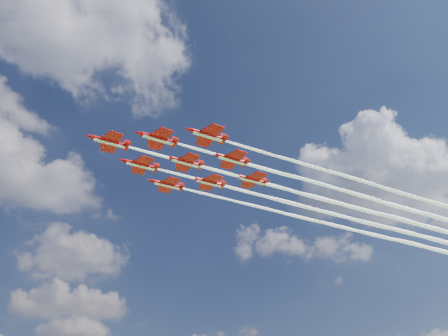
{
  "coord_description": "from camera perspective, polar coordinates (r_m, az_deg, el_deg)",
  "views": [
    {
      "loc": [
        -41.01,
        -96.98,
        17.75
      ],
      "look_at": [
        10.38,
        0.92,
        86.23
      ],
      "focal_mm": 35.0,
      "sensor_mm": 36.0,
      "label": 1
    }
  ],
  "objects": [
    {
      "name": "jet_row4_starb",
      "position": [
        169.42,
        19.22,
        -6.99
      ],
      "size": [
        142.71,
        10.14,
        2.97
      ],
      "rotation": [
        0.0,
        0.0,
        -0.01
      ],
      "color": "#A6090A"
    },
    {
      "name": "jet_row3_port",
      "position": [
        149.18,
        21.97,
        -3.01
      ],
      "size": [
        142.71,
        10.14,
        2.97
      ],
      "rotation": [
        0.0,
        0.0,
        -0.01
      ],
      "color": "#A6090A"
    },
    {
      "name": "jet_row3_starb",
      "position": [
        166.95,
        14.85,
        -7.36
      ],
      "size": [
        142.71,
        10.14,
        2.97
      ],
      "rotation": [
        0.0,
        0.0,
        -0.01
      ],
      "color": "#A6090A"
    },
    {
      "name": "jet_row3_centre",
      "position": [
        157.65,
        18.22,
        -5.32
      ],
      "size": [
        142.71,
        10.14,
        2.97
      ],
      "rotation": [
        0.0,
        0.0,
        -0.01
      ],
      "color": "#A6090A"
    },
    {
      "name": "jet_row4_port",
      "position": [
        160.92,
        22.75,
        -4.93
      ],
      "size": [
        142.71,
        10.14,
        2.97
      ],
      "rotation": [
        0.0,
        0.0,
        -0.01
      ],
      "color": "#A6090A"
    },
    {
      "name": "jet_lead",
      "position": [
        144.11,
        11.99,
        -3.74
      ],
      "size": [
        142.71,
        10.14,
        2.97
      ],
      "rotation": [
        0.0,
        0.0,
        -0.01
      ],
      "color": "#A6090A"
    },
    {
      "name": "jet_row2_port",
      "position": [
        146.09,
        17.07,
        -3.38
      ],
      "size": [
        142.71,
        10.14,
        2.97
      ],
      "rotation": [
        0.0,
        0.0,
        -0.01
      ],
      "color": "#A6090A"
    },
    {
      "name": "jet_row2_starb",
      "position": [
        155.41,
        13.52,
        -5.68
      ],
      "size": [
        142.71,
        10.14,
        2.97
      ],
      "rotation": [
        0.0,
        0.0,
        -0.01
      ],
      "color": "#A6090A"
    },
    {
      "name": "jet_tail",
      "position": [
        172.83,
        23.44,
        -6.59
      ],
      "size": [
        142.71,
        10.14,
        2.97
      ],
      "rotation": [
        0.0,
        0.0,
        -0.01
      ],
      "color": "#A6090A"
    }
  ]
}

